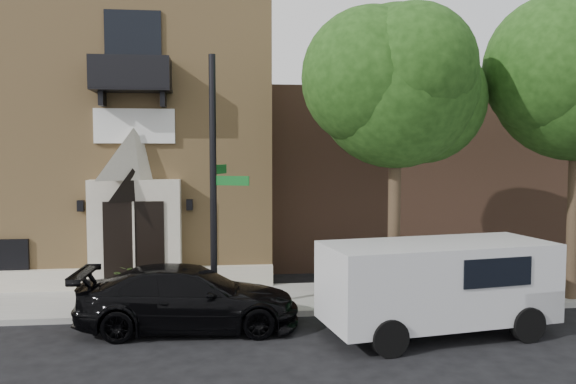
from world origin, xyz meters
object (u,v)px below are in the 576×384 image
(cargo_van, at_px, (445,283))
(black_sedan, at_px, (189,298))
(dumpster, at_px, (367,278))
(pedestrian_near, at_px, (369,270))
(street_sign, at_px, (214,184))
(fire_hydrant, at_px, (411,292))
(pedestrian_far, at_px, (508,262))

(cargo_van, bearing_deg, black_sedan, 160.62)
(dumpster, xyz_separation_m, pedestrian_near, (0.06, 0.11, 0.21))
(black_sedan, height_order, street_sign, street_sign)
(street_sign, bearing_deg, cargo_van, -0.28)
(cargo_van, xyz_separation_m, street_sign, (-5.21, 1.90, 2.18))
(black_sedan, height_order, fire_hydrant, black_sedan)
(dumpster, distance_m, pedestrian_near, 0.25)
(street_sign, xyz_separation_m, pedestrian_near, (4.06, 0.49, -2.35))
(black_sedan, bearing_deg, fire_hydrant, -79.26)
(cargo_van, height_order, dumpster, cargo_van)
(cargo_van, height_order, street_sign, street_sign)
(street_sign, bearing_deg, pedestrian_far, 29.97)
(street_sign, distance_m, fire_hydrant, 5.82)
(black_sedan, xyz_separation_m, pedestrian_far, (9.10, 2.44, 0.18))
(cargo_van, xyz_separation_m, pedestrian_far, (3.30, 3.43, -0.26))
(cargo_van, relative_size, pedestrian_near, 3.17)
(cargo_van, distance_m, street_sign, 5.96)
(cargo_van, bearing_deg, dumpster, 108.31)
(black_sedan, xyz_separation_m, fire_hydrant, (5.66, 0.89, -0.24))
(fire_hydrant, bearing_deg, dumpster, 159.75)
(pedestrian_near, xyz_separation_m, pedestrian_far, (4.45, 1.04, -0.09))
(cargo_van, relative_size, dumpster, 2.79)
(pedestrian_near, bearing_deg, cargo_van, 104.34)
(fire_hydrant, bearing_deg, street_sign, 179.86)
(street_sign, distance_m, pedestrian_far, 8.99)
(street_sign, height_order, fire_hydrant, street_sign)
(fire_hydrant, distance_m, pedestrian_far, 3.80)
(black_sedan, distance_m, street_sign, 2.83)
(cargo_van, relative_size, fire_hydrant, 7.56)
(street_sign, xyz_separation_m, dumpster, (4.00, 0.38, -2.56))
(black_sedan, distance_m, pedestrian_far, 9.42)
(dumpster, bearing_deg, street_sign, -174.84)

